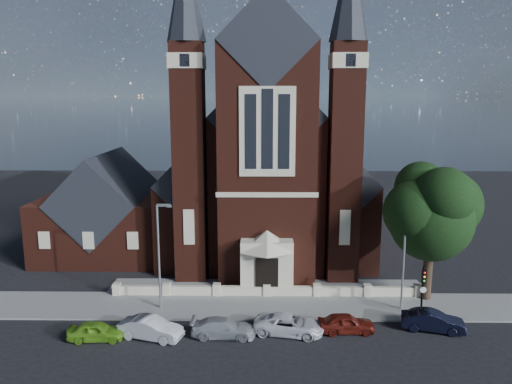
% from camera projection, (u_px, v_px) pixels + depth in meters
% --- Properties ---
extents(ground, '(120.00, 120.00, 0.00)m').
position_uv_depth(ground, '(266.00, 262.00, 48.17)').
color(ground, black).
rests_on(ground, ground).
extents(pavement_strip, '(60.00, 5.00, 0.12)m').
position_uv_depth(pavement_strip, '(267.00, 307.00, 37.86)').
color(pavement_strip, slate).
rests_on(pavement_strip, ground).
extents(forecourt_paving, '(26.00, 3.00, 0.14)m').
position_uv_depth(forecourt_paving, '(267.00, 287.00, 41.79)').
color(forecourt_paving, slate).
rests_on(forecourt_paving, ground).
extents(forecourt_wall, '(24.00, 0.40, 0.90)m').
position_uv_depth(forecourt_wall, '(267.00, 296.00, 39.83)').
color(forecourt_wall, beige).
rests_on(forecourt_wall, ground).
extents(church, '(20.01, 34.90, 29.20)m').
position_uv_depth(church, '(266.00, 167.00, 54.43)').
color(church, '#471C12').
rests_on(church, ground).
extents(parish_hall, '(12.00, 12.20, 10.24)m').
position_uv_depth(parish_hall, '(108.00, 214.00, 50.56)').
color(parish_hall, '#471C12').
rests_on(parish_hall, ground).
extents(street_tree, '(6.40, 6.60, 10.70)m').
position_uv_depth(street_tree, '(434.00, 214.00, 37.59)').
color(street_tree, black).
rests_on(street_tree, ground).
extents(street_lamp_left, '(1.16, 0.22, 8.09)m').
position_uv_depth(street_lamp_left, '(160.00, 250.00, 36.60)').
color(street_lamp_left, gray).
rests_on(street_lamp_left, ground).
extents(street_lamp_right, '(1.16, 0.22, 8.09)m').
position_uv_depth(street_lamp_right, '(405.00, 251.00, 36.38)').
color(street_lamp_right, gray).
rests_on(street_lamp_right, ground).
extents(traffic_signal, '(0.28, 0.42, 4.00)m').
position_uv_depth(traffic_signal, '(423.00, 285.00, 35.21)').
color(traffic_signal, black).
rests_on(traffic_signal, ground).
extents(car_lime_van, '(3.71, 1.64, 1.24)m').
position_uv_depth(car_lime_van, '(96.00, 331.00, 32.60)').
color(car_lime_van, '#64A621').
rests_on(car_lime_van, ground).
extents(car_silver_a, '(4.54, 2.59, 1.41)m').
position_uv_depth(car_silver_a, '(151.00, 328.00, 32.80)').
color(car_silver_a, silver).
rests_on(car_silver_a, ground).
extents(car_silver_b, '(4.34, 1.88, 1.24)m').
position_uv_depth(car_silver_b, '(223.00, 328.00, 33.05)').
color(car_silver_b, '#9DA1A5').
rests_on(car_silver_b, ground).
extents(car_white_suv, '(5.01, 2.98, 1.30)m').
position_uv_depth(car_white_suv, '(289.00, 325.00, 33.46)').
color(car_white_suv, white).
rests_on(car_white_suv, ground).
extents(car_dark_red, '(3.89, 1.68, 1.31)m').
position_uv_depth(car_dark_red, '(346.00, 323.00, 33.66)').
color(car_dark_red, '#621910').
rests_on(car_dark_red, ground).
extents(car_navy, '(4.42, 2.41, 1.38)m').
position_uv_depth(car_navy, '(433.00, 321.00, 33.89)').
color(car_navy, black).
rests_on(car_navy, ground).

